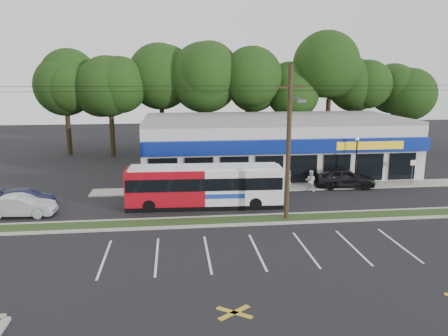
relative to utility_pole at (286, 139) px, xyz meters
name	(u,v)px	position (x,y,z in m)	size (l,w,h in m)	color
ground	(244,226)	(-2.83, -0.93, -5.41)	(120.00, 120.00, 0.00)	black
grass_strip	(241,220)	(-2.83, 0.07, -5.35)	(40.00, 1.60, 0.12)	#263D19
curb_south	(243,225)	(-2.83, -0.78, -5.34)	(40.00, 0.25, 0.14)	#9E9E93
curb_north	(239,216)	(-2.83, 0.92, -5.34)	(40.00, 0.25, 0.14)	#9E9E93
sidewalk	(285,187)	(2.17, 8.07, -5.36)	(32.00, 2.20, 0.10)	#9E9E93
strip_mall	(273,144)	(2.67, 14.99, -2.76)	(25.00, 12.55, 5.30)	beige
utility_pole	(286,139)	(0.00, 0.00, 0.00)	(50.00, 2.77, 10.00)	black
lamp_post	(356,156)	(8.17, 7.87, -2.74)	(0.30, 0.30, 4.25)	black
sign_post	(413,168)	(13.17, 7.65, -3.86)	(0.45, 0.10, 2.23)	#59595E
tree_line	(243,82)	(1.17, 25.07, 3.00)	(46.76, 6.76, 11.83)	black
metrobus	(205,185)	(-4.97, 3.57, -3.82)	(11.25, 2.81, 3.00)	#A90D19
car_dark	(344,178)	(7.10, 7.57, -4.56)	(2.02, 5.03, 1.71)	black
car_silver	(21,206)	(-17.41, 2.80, -4.68)	(1.55, 4.44, 1.46)	#B8BDC0
car_blue	(27,197)	(-17.89, 5.52, -4.81)	(1.68, 4.14, 1.20)	navy
pedestrian_a	(288,180)	(2.27, 7.57, -4.61)	(0.59, 0.38, 1.61)	white
pedestrian_b	(310,181)	(3.91, 6.78, -4.53)	(0.86, 0.67, 1.77)	beige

